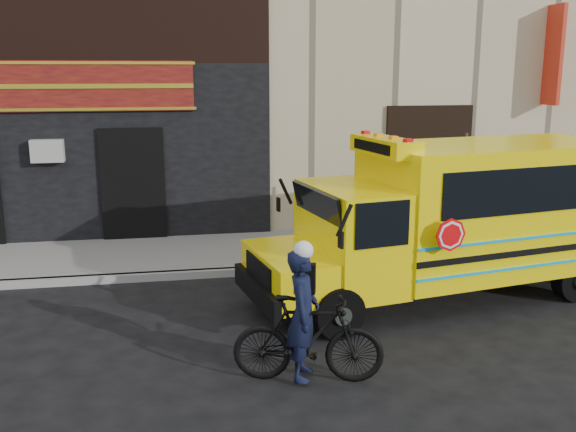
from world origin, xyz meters
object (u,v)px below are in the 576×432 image
(sign_pole, at_px, (463,194))
(school_bus, at_px, (462,214))
(cyclist, at_px, (303,318))
(bicycle, at_px, (308,339))

(sign_pole, bearing_deg, school_bus, -115.99)
(school_bus, bearing_deg, sign_pole, 64.01)
(school_bus, relative_size, cyclist, 4.11)
(sign_pole, distance_m, cyclist, 6.09)
(bicycle, bearing_deg, sign_pole, -29.60)
(sign_pole, distance_m, bicycle, 6.11)
(sign_pole, bearing_deg, cyclist, -134.12)
(sign_pole, relative_size, cyclist, 1.59)
(school_bus, height_order, cyclist, school_bus)
(school_bus, xyz_separation_m, sign_pole, (0.80, 1.63, 0.03))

